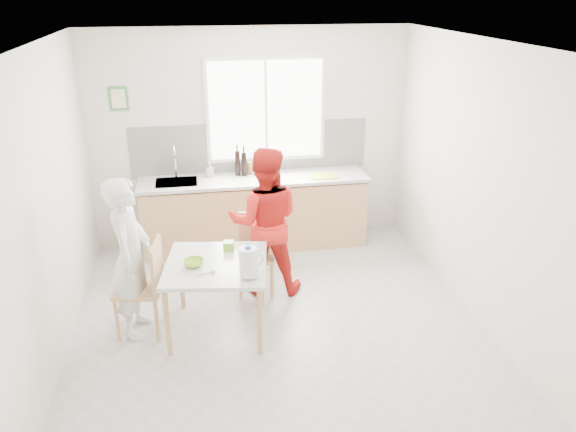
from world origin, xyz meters
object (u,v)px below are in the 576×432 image
at_px(person_red, 265,222).
at_px(bowl_green, 194,263).
at_px(wine_bottle_b, 244,164).
at_px(chair_left, 146,283).
at_px(milk_jug, 249,261).
at_px(wine_bottle_a, 238,163).
at_px(bowl_white, 249,248).
at_px(chair_far, 256,249).
at_px(dining_table, 216,270).
at_px(person_white, 131,258).

distance_m(person_red, bowl_green, 1.05).
distance_m(person_red, wine_bottle_b, 1.30).
xyz_separation_m(chair_left, milk_jug, (0.95, -0.43, 0.36)).
distance_m(person_red, wine_bottle_a, 1.33).
xyz_separation_m(bowl_green, wine_bottle_a, (0.60, 2.01, 0.33)).
relative_size(person_red, milk_jug, 5.61).
height_order(bowl_white, wine_bottle_b, wine_bottle_b).
relative_size(bowl_white, wine_bottle_a, 0.68).
distance_m(milk_jug, wine_bottle_a, 2.32).
height_order(chair_far, person_red, person_red).
height_order(dining_table, milk_jug, milk_jug).
distance_m(chair_left, chair_far, 1.31).
height_order(dining_table, chair_left, chair_left).
distance_m(dining_table, milk_jug, 0.49).
xyz_separation_m(chair_far, person_red, (0.09, -0.06, 0.34)).
distance_m(person_white, wine_bottle_a, 2.23).
bearing_deg(person_white, wine_bottle_b, -25.71).
bearing_deg(wine_bottle_b, wine_bottle_a, 166.02).
bearing_deg(person_red, dining_table, 59.74).
bearing_deg(wine_bottle_b, person_white, -124.25).
height_order(chair_left, chair_far, chair_left).
relative_size(dining_table, chair_far, 1.24).
height_order(milk_jug, wine_bottle_a, wine_bottle_a).
bearing_deg(bowl_green, person_white, 166.60).
relative_size(bowl_green, wine_bottle_a, 0.59).
distance_m(chair_far, wine_bottle_b, 1.35).
bearing_deg(person_red, bowl_green, 51.67).
relative_size(person_red, wine_bottle_a, 5.08).
relative_size(person_red, wine_bottle_b, 5.42).
relative_size(dining_table, milk_jug, 3.69).
height_order(chair_far, bowl_green, chair_far).
bearing_deg(chair_far, wine_bottle_b, 97.95).
distance_m(chair_left, person_red, 1.40).
xyz_separation_m(dining_table, person_red, (0.56, 0.70, 0.16)).
bearing_deg(wine_bottle_a, bowl_green, -106.74).
distance_m(chair_left, milk_jug, 1.10).
distance_m(dining_table, bowl_green, 0.23).
relative_size(chair_left, wine_bottle_b, 3.13).
bearing_deg(bowl_white, person_white, -175.60).
xyz_separation_m(person_white, bowl_white, (1.11, 0.09, -0.04)).
height_order(person_white, wine_bottle_b, person_white).
bearing_deg(dining_table, milk_jug, -49.27).
xyz_separation_m(person_white, milk_jug, (1.06, -0.44, 0.09)).
relative_size(chair_far, person_white, 0.55).
bearing_deg(chair_left, chair_far, 128.39).
relative_size(wine_bottle_a, wine_bottle_b, 1.07).
bearing_deg(dining_table, person_red, 51.21).
height_order(chair_left, person_red, person_red).
relative_size(chair_far, wine_bottle_a, 2.69).
distance_m(dining_table, person_white, 0.80).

